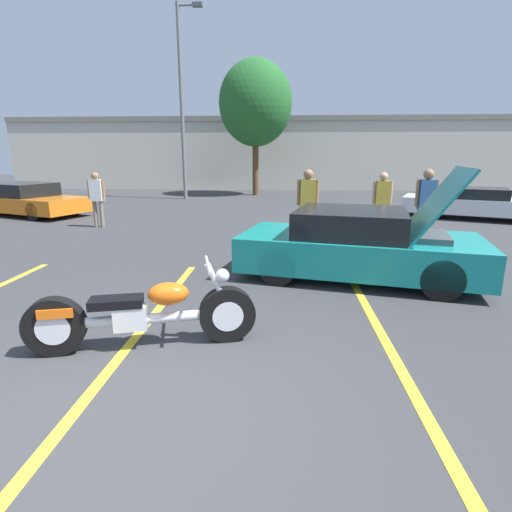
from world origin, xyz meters
TOP-DOWN VIEW (x-y plane):
  - ground_plane at (0.00, 0.00)m, footprint 80.00×80.00m
  - parking_stripe_middle at (-0.37, 1.84)m, footprint 0.12×5.55m
  - parking_stripe_back at (2.62, 1.84)m, footprint 0.12×5.55m
  - far_building at (0.00, 24.35)m, footprint 32.00×4.20m
  - light_pole at (-3.35, 16.80)m, footprint 1.21×0.28m
  - tree_background at (-0.10, 19.07)m, footprint 3.78×3.78m
  - motorcycle at (-0.17, 1.31)m, footprint 2.50×0.92m
  - show_car_hood_open at (2.75, 4.18)m, footprint 4.40×2.73m
  - parked_car_right_row at (7.98, 11.29)m, footprint 5.02×3.45m
  - parked_car_left_row at (-7.93, 11.16)m, footprint 4.98×3.38m
  - spectator_near_motorcycle at (4.74, 6.84)m, footprint 0.52×0.24m
  - spectator_by_show_car at (1.99, 6.97)m, footprint 0.52×0.24m
  - spectator_midground at (-4.16, 8.85)m, footprint 0.52×0.22m
  - spectator_far_lot at (4.02, 8.03)m, footprint 0.52×0.22m

SIDE VIEW (x-z plane):
  - ground_plane at x=0.00m, z-range 0.00..0.00m
  - parking_stripe_middle at x=-0.37m, z-range 0.00..0.01m
  - parking_stripe_back at x=2.62m, z-range 0.00..0.01m
  - motorcycle at x=-0.17m, z-range -0.09..0.87m
  - parked_car_right_row at x=7.98m, z-range 0.00..1.06m
  - parked_car_left_row at x=-7.93m, z-range -0.03..1.11m
  - show_car_hood_open at x=2.75m, z-range -0.38..1.57m
  - spectator_midground at x=-4.16m, z-range 0.15..1.79m
  - spectator_far_lot at x=4.02m, z-range 0.16..1.86m
  - spectator_by_show_car at x=1.99m, z-range 0.18..1.98m
  - spectator_near_motorcycle at x=4.74m, z-range 0.18..2.00m
  - far_building at x=0.00m, z-range 0.14..4.54m
  - tree_background at x=-0.10m, z-range 1.26..8.14m
  - light_pole at x=-3.35m, z-range 0.39..9.10m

